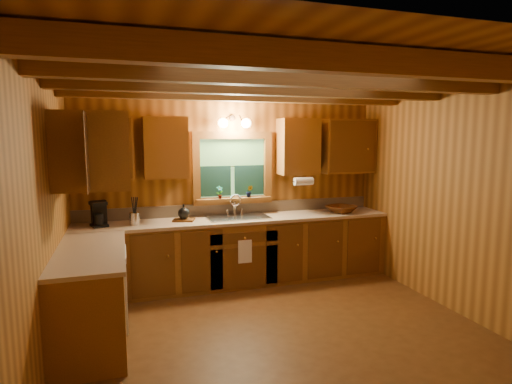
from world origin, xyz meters
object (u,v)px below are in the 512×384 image
object	(u,v)px
sink	(238,221)
wicker_basket	(341,209)
coffee_maker	(99,214)
cutting_board	(184,220)

from	to	relation	value
sink	wicker_basket	xyz separation A→B (m)	(1.51, -0.09, 0.09)
sink	wicker_basket	bearing A→B (deg)	-3.31
wicker_basket	coffee_maker	bearing A→B (deg)	178.46
sink	cutting_board	world-z (taller)	sink
wicker_basket	sink	bearing A→B (deg)	176.69
coffee_maker	sink	bearing A→B (deg)	-18.43
coffee_maker	wicker_basket	world-z (taller)	coffee_maker
coffee_maker	cutting_board	bearing A→B (deg)	-18.13
cutting_board	wicker_basket	world-z (taller)	wicker_basket
sink	cutting_board	xyz separation A→B (m)	(-0.72, 0.01, 0.06)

